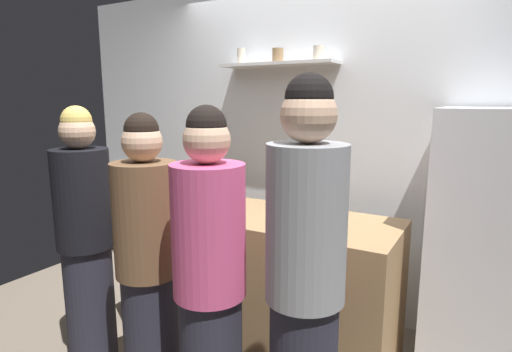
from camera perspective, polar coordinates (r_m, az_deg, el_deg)
The scene contains 12 objects.
back_wall_assembly at distance 3.31m, azimuth 8.98°, elevation 3.80°, with size 4.80×0.32×2.60m.
refrigerator at distance 2.81m, azimuth 29.65°, elevation -8.83°, with size 0.67×0.68×1.64m.
counter at distance 2.95m, azimuth -0.00°, elevation -13.85°, with size 1.87×0.69×0.93m, color #9E7A51.
baking_pan at distance 3.03m, azimuth -10.90°, elevation -3.47°, with size 0.34×0.24×0.05m, color gray.
utensil_holder at distance 3.28m, azimuth -12.88°, elevation -1.95°, with size 0.12×0.12×0.22m.
wine_bottle_pale_glass at distance 3.07m, azimuth -6.61°, elevation -1.25°, with size 0.07×0.07×0.33m.
wine_bottle_dark_glass at distance 3.05m, azimuth -3.57°, elevation -1.54°, with size 0.08×0.08×0.31m.
water_bottle_plastic at distance 2.92m, azimuth 5.95°, elevation -2.54°, with size 0.08×0.08×0.21m.
person_grey_hoodie at distance 1.84m, azimuth 6.71°, elevation -14.86°, with size 0.34×0.34×1.79m.
person_brown_jacket at distance 2.35m, azimuth -14.57°, elevation -12.01°, with size 0.34×0.34×1.62m.
person_blonde at distance 2.83m, azimuth -22.34°, elevation -8.22°, with size 0.34×0.34×1.65m.
person_pink_top at distance 2.02m, azimuth -6.36°, elevation -14.80°, with size 0.34×0.34×1.66m.
Camera 1 is at (1.16, -1.82, 1.68)m, focal length 29.14 mm.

